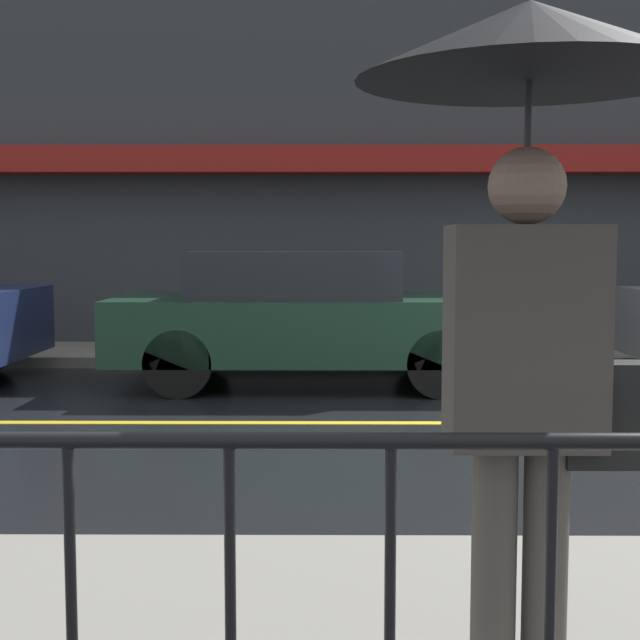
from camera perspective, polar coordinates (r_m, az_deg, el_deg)
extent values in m
plane|color=black|center=(7.73, 15.25, -6.41)|extent=(80.00, 80.00, 0.00)
cube|color=gray|center=(11.68, 10.12, -2.17)|extent=(28.00, 1.73, 0.13)
cube|color=gold|center=(7.73, 15.25, -6.38)|extent=(25.20, 0.12, 0.01)
cube|color=#383D42|center=(12.68, 9.54, 11.87)|extent=(28.00, 0.30, 6.08)
cube|color=maroon|center=(12.22, 9.83, 10.06)|extent=(16.80, 0.55, 0.35)
cylinder|color=#4C4742|center=(2.74, 11.04, -15.97)|extent=(0.13, 0.13, 0.79)
cylinder|color=#4C4742|center=(2.77, 14.19, -15.80)|extent=(0.13, 0.13, 0.79)
cube|color=#47423D|center=(2.59, 12.92, -1.02)|extent=(0.43, 0.26, 0.63)
sphere|color=#937461|center=(2.58, 13.11, 8.36)|extent=(0.22, 0.22, 0.22)
cylinder|color=#262628|center=(2.58, 13.08, 6.87)|extent=(0.02, 0.02, 0.71)
cone|color=black|center=(2.64, 13.28, 17.03)|extent=(0.97, 0.97, 0.22)
cube|color=black|center=(2.68, 17.79, -5.77)|extent=(0.24, 0.12, 0.30)
cube|color=#193828|center=(9.42, -0.60, -0.46)|extent=(4.09, 1.89, 0.65)
cube|color=#1E2328|center=(9.39, -1.60, 2.97)|extent=(2.13, 1.73, 0.48)
cylinder|color=black|center=(10.34, 6.54, -1.54)|extent=(0.67, 0.22, 0.67)
cylinder|color=black|center=(8.70, 7.71, -2.79)|extent=(0.67, 0.22, 0.67)
cylinder|color=black|center=(10.38, -7.54, -1.53)|extent=(0.67, 0.22, 0.67)
cylinder|color=black|center=(8.74, -9.05, -2.76)|extent=(0.67, 0.22, 0.67)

